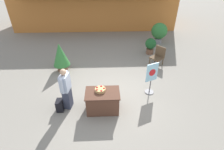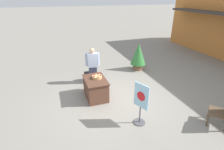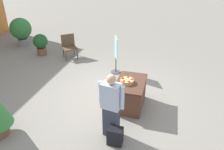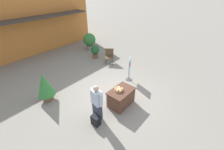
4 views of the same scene
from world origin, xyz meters
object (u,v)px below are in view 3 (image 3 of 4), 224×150
person_visitor (111,106)px  potted_plant_far_right (41,43)px  display_table (130,94)px  apple_basket (127,81)px  poster_board (116,55)px  potted_plant_near_right (21,29)px  backpack (115,136)px  patio_chair (69,45)px

person_visitor → potted_plant_far_right: bearing=56.2°
display_table → potted_plant_far_right: 5.17m
apple_basket → poster_board: poster_board is taller
potted_plant_near_right → person_visitor: bearing=-129.9°
backpack → patio_chair: size_ratio=0.44×
backpack → potted_plant_near_right: size_ratio=0.32×
patio_chair → potted_plant_far_right: patio_chair is taller
apple_basket → potted_plant_far_right: 5.14m
poster_board → potted_plant_near_right: bearing=139.1°
display_table → poster_board: poster_board is taller
display_table → patio_chair: (2.79, 3.15, 0.13)m
apple_basket → potted_plant_near_right: potted_plant_near_right is taller
poster_board → display_table: bearing=-87.2°
display_table → patio_chair: bearing=48.4°
person_visitor → potted_plant_far_right: size_ratio=1.74×
display_table → potted_plant_far_right: size_ratio=1.28×
apple_basket → display_table: bearing=-52.2°
backpack → apple_basket: bearing=2.0°
apple_basket → potted_plant_near_right: (3.64, 5.88, -0.07)m
display_table → backpack: size_ratio=2.80×
person_visitor → backpack: size_ratio=3.80×
poster_board → potted_plant_far_right: (0.80, 3.53, -0.18)m
display_table → apple_basket: 0.45m
patio_chair → potted_plant_far_right: bearing=-125.2°
backpack → poster_board: 3.55m
poster_board → potted_plant_far_right: size_ratio=1.46×
person_visitor → potted_plant_far_right: 5.77m
apple_basket → poster_board: (1.96, 0.80, -0.12)m
apple_basket → person_visitor: person_visitor is taller
apple_basket → person_visitor: (-1.18, 0.11, -0.01)m
potted_plant_far_right → patio_chair: bearing=-85.3°
potted_plant_near_right → potted_plant_far_right: 1.80m
person_visitor → apple_basket: bearing=3.8°
patio_chair → potted_plant_near_right: bearing=-145.3°
backpack → potted_plant_near_right: (5.09, 5.93, 0.55)m
patio_chair → potted_plant_near_right: 2.94m
person_visitor → poster_board: size_ratio=1.19×
poster_board → patio_chair: bearing=135.6°
apple_basket → person_visitor: 1.19m
display_table → patio_chair: patio_chair is taller
display_table → person_visitor: bearing=170.8°
display_table → potted_plant_near_right: bearing=59.1°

